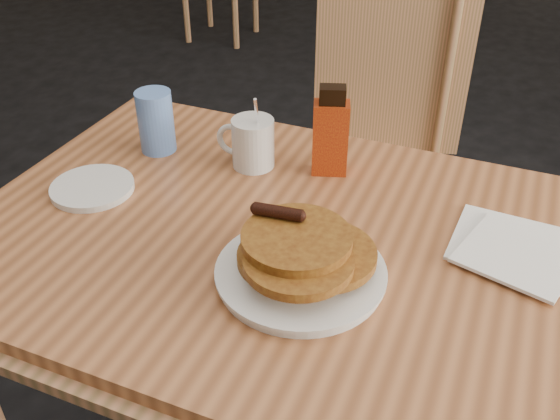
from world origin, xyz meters
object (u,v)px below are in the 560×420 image
at_px(pancake_plate, 301,262).
at_px(main_table, 296,257).
at_px(coffee_mug, 252,142).
at_px(blue_tumbler, 156,122).
at_px(chair_main_far, 379,135).
at_px(syrup_bottle, 331,134).

bearing_deg(pancake_plate, main_table, 111.99).
bearing_deg(coffee_mug, main_table, -30.05).
xyz_separation_m(coffee_mug, blue_tumbler, (-0.20, -0.01, 0.01)).
bearing_deg(chair_main_far, syrup_bottle, -102.00).
distance_m(pancake_plate, coffee_mug, 0.35).
relative_size(pancake_plate, blue_tumbler, 2.06).
xyz_separation_m(main_table, pancake_plate, (0.04, -0.10, 0.07)).
xyz_separation_m(chair_main_far, coffee_mug, (-0.15, -0.57, 0.24)).
height_order(main_table, chair_main_far, chair_main_far).
height_order(chair_main_far, coffee_mug, chair_main_far).
bearing_deg(pancake_plate, syrup_bottle, 98.36).
xyz_separation_m(chair_main_far, syrup_bottle, (0.00, -0.54, 0.27)).
distance_m(chair_main_far, coffee_mug, 0.64).
height_order(pancake_plate, coffee_mug, coffee_mug).
relative_size(main_table, syrup_bottle, 6.86).
bearing_deg(syrup_bottle, blue_tumbler, 169.59).
relative_size(chair_main_far, pancake_plate, 3.63).
xyz_separation_m(main_table, chair_main_far, (-0.01, 0.76, -0.15)).
bearing_deg(syrup_bottle, main_table, -103.86).
height_order(chair_main_far, blue_tumbler, chair_main_far).
xyz_separation_m(coffee_mug, syrup_bottle, (0.15, 0.03, 0.03)).
height_order(pancake_plate, syrup_bottle, syrup_bottle).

